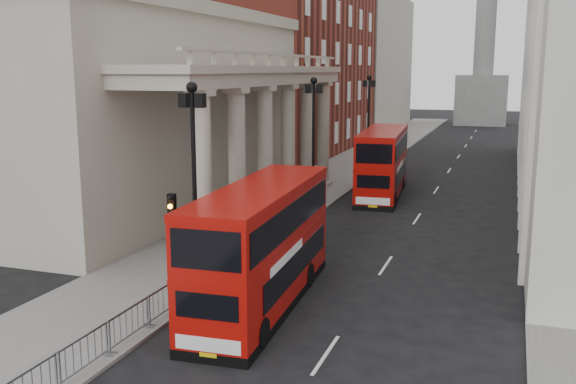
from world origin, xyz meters
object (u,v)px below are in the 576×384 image
(lamp_post_north, at_px, (368,117))
(pedestrian_a, at_px, (260,202))
(lamp_post_mid, at_px, (314,134))
(traffic_light, at_px, (172,229))
(pedestrian_c, at_px, (283,188))
(bus_near, at_px, (262,244))
(pedestrian_b, at_px, (213,213))
(monument_column, at_px, (486,24))
(lamp_post_south, at_px, (194,172))
(bus_far, at_px, (383,162))

(lamp_post_north, relative_size, pedestrian_a, 4.86)
(lamp_post_mid, height_order, traffic_light, lamp_post_mid)
(traffic_light, relative_size, pedestrian_c, 2.26)
(bus_near, xyz_separation_m, pedestrian_a, (-5.54, 13.59, -1.45))
(traffic_light, height_order, pedestrian_b, traffic_light)
(pedestrian_b, bearing_deg, monument_column, -103.83)
(lamp_post_south, bearing_deg, bus_near, -10.09)
(pedestrian_c, bearing_deg, lamp_post_mid, -11.46)
(lamp_post_mid, bearing_deg, monument_column, 84.76)
(lamp_post_mid, bearing_deg, lamp_post_north, 90.00)
(bus_far, bearing_deg, pedestrian_b, -122.35)
(bus_near, xyz_separation_m, pedestrian_b, (-6.81, 9.74, -1.39))
(lamp_post_mid, xyz_separation_m, pedestrian_a, (-2.47, -2.95, -3.94))
(traffic_light, bearing_deg, monument_column, 85.87)
(lamp_post_north, bearing_deg, bus_far, -71.55)
(lamp_post_mid, distance_m, pedestrian_a, 5.50)
(traffic_light, distance_m, pedestrian_a, 15.43)
(lamp_post_mid, xyz_separation_m, pedestrian_c, (-2.60, 1.63, -3.84))
(traffic_light, xyz_separation_m, bus_far, (3.07, 24.52, -0.64))
(lamp_post_north, xyz_separation_m, bus_near, (3.08, -32.55, -2.49))
(traffic_light, height_order, pedestrian_a, traffic_light)
(bus_far, distance_m, pedestrian_a, 11.11)
(monument_column, distance_m, bus_far, 66.97)
(lamp_post_mid, distance_m, bus_far, 7.64)
(lamp_post_south, distance_m, pedestrian_a, 13.85)
(traffic_light, height_order, bus_far, bus_far)
(lamp_post_north, relative_size, traffic_light, 1.93)
(monument_column, xyz_separation_m, lamp_post_south, (-6.60, -88.00, -11.07))
(monument_column, bearing_deg, pedestrian_c, -97.45)
(pedestrian_a, distance_m, pedestrian_c, 4.58)
(lamp_post_mid, bearing_deg, pedestrian_a, -129.88)
(bus_near, distance_m, pedestrian_c, 19.09)
(pedestrian_a, bearing_deg, bus_near, -85.87)
(monument_column, relative_size, pedestrian_b, 29.62)
(lamp_post_north, height_order, pedestrian_b, lamp_post_north)
(lamp_post_mid, distance_m, traffic_light, 18.11)
(lamp_post_mid, bearing_deg, bus_far, 64.02)
(lamp_post_north, relative_size, pedestrian_b, 4.55)
(monument_column, relative_size, pedestrian_a, 31.68)
(lamp_post_north, relative_size, bus_far, 0.75)
(lamp_post_south, height_order, pedestrian_b, lamp_post_south)
(lamp_post_south, xyz_separation_m, pedestrian_b, (-3.73, 9.20, -3.88))
(lamp_post_north, xyz_separation_m, pedestrian_c, (-2.60, -14.37, -3.84))
(lamp_post_mid, xyz_separation_m, lamp_post_north, (0.00, 16.00, 0.00))
(pedestrian_a, bearing_deg, lamp_post_south, -97.35)
(traffic_light, relative_size, pedestrian_b, 2.35)
(traffic_light, relative_size, bus_near, 0.40)
(lamp_post_north, distance_m, traffic_light, 34.07)
(lamp_post_south, relative_size, bus_far, 0.75)
(lamp_post_north, relative_size, pedestrian_c, 4.38)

